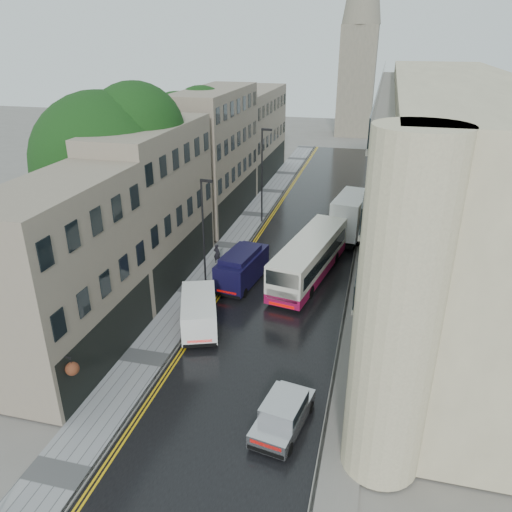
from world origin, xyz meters
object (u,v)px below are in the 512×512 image
at_px(cream_bus, 279,272).
at_px(pedestrian, 217,254).
at_px(tree_far, 181,156).
at_px(silver_hatchback, 254,429).
at_px(white_lorry, 335,220).
at_px(lamp_post_near, 203,235).
at_px(white_van, 183,329).
at_px(navy_van, 219,275).
at_px(lamp_post_far, 262,177).
at_px(tree_near, 106,187).

height_order(cream_bus, pedestrian, cream_bus).
bearing_deg(tree_far, silver_hatchback, -62.71).
xyz_separation_m(white_lorry, silver_hatchback, (-0.99, -24.22, -1.26)).
bearing_deg(tree_far, lamp_post_near, -62.69).
bearing_deg(white_van, navy_van, 69.58).
bearing_deg(navy_van, pedestrian, 118.07).
bearing_deg(silver_hatchback, white_lorry, 97.55).
height_order(tree_far, pedestrian, tree_far).
xyz_separation_m(silver_hatchback, lamp_post_near, (-7.08, 13.72, 3.22)).
relative_size(tree_far, navy_van, 2.36).
xyz_separation_m(navy_van, pedestrian, (-1.57, 4.36, -0.46)).
bearing_deg(lamp_post_near, navy_van, -20.44).
relative_size(lamp_post_near, lamp_post_far, 0.89).
relative_size(tree_near, pedestrian, 8.81).
distance_m(navy_van, lamp_post_far, 14.84).
relative_size(silver_hatchback, lamp_post_near, 0.53).
relative_size(cream_bus, white_van, 2.33).
xyz_separation_m(white_van, lamp_post_near, (-1.20, 7.28, 2.92)).
height_order(white_lorry, silver_hatchback, white_lorry).
bearing_deg(white_lorry, lamp_post_far, 163.41).
height_order(cream_bus, white_van, cream_bus).
distance_m(cream_bus, pedestrian, 6.57).
relative_size(white_van, lamp_post_far, 0.54).
relative_size(tree_far, white_lorry, 1.61).
relative_size(tree_far, lamp_post_far, 1.42).
bearing_deg(lamp_post_far, navy_van, -82.25).
bearing_deg(tree_far, white_van, -68.69).
distance_m(silver_hatchback, lamp_post_near, 15.77).
bearing_deg(cream_bus, lamp_post_far, 118.61).
bearing_deg(tree_near, white_van, -41.49).
bearing_deg(lamp_post_far, cream_bus, -65.40).
relative_size(tree_near, tree_far, 1.11).
xyz_separation_m(tree_near, navy_van, (8.20, -0.56, -5.58)).
height_order(tree_near, white_van, tree_near).
bearing_deg(white_van, tree_near, 118.09).
distance_m(white_lorry, white_van, 19.08).
bearing_deg(pedestrian, navy_van, 122.35).
bearing_deg(silver_hatchback, white_van, 142.22).
bearing_deg(lamp_post_near, silver_hatchback, -57.19).
bearing_deg(lamp_post_far, tree_near, -113.06).
bearing_deg(cream_bus, lamp_post_near, -164.65).
bearing_deg(silver_hatchback, tree_near, 145.66).
bearing_deg(white_van, silver_hatchback, -68.08).
height_order(tree_near, lamp_post_far, tree_near).
bearing_deg(lamp_post_far, tree_far, -166.70).
distance_m(tree_far, white_lorry, 15.54).
distance_m(tree_far, pedestrian, 12.37).
xyz_separation_m(silver_hatchback, lamp_post_far, (-6.27, 27.64, 3.72)).
xyz_separation_m(white_lorry, white_van, (-6.86, -17.77, -0.96)).
bearing_deg(navy_van, tree_far, 128.49).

